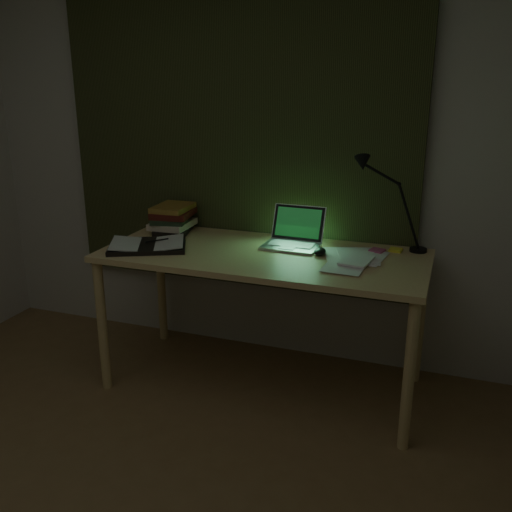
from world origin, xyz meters
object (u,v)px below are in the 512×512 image
at_px(desk, 263,320).
at_px(open_textbook, 147,245).
at_px(laptop, 291,229).
at_px(desk_lamp, 422,206).
at_px(loose_papers, 348,259).
at_px(book_stack, 172,218).

height_order(desk, open_textbook, open_textbook).
relative_size(desk, open_textbook, 4.21).
relative_size(laptop, desk_lamp, 0.68).
bearing_deg(open_textbook, loose_papers, -17.90).
height_order(laptop, book_stack, laptop).
bearing_deg(desk_lamp, loose_papers, -128.82).
bearing_deg(loose_papers, book_stack, 169.34).
distance_m(open_textbook, desk_lamp, 1.51).
height_order(loose_papers, desk_lamp, desk_lamp).
bearing_deg(laptop, book_stack, 175.67).
bearing_deg(loose_papers, laptop, 159.91).
relative_size(open_textbook, loose_papers, 1.23).
bearing_deg(open_textbook, laptop, -5.52).
relative_size(open_textbook, book_stack, 1.58).
distance_m(laptop, book_stack, 0.78).
xyz_separation_m(open_textbook, desk_lamp, (1.43, 0.44, 0.24)).
xyz_separation_m(desk, laptop, (0.11, 0.14, 0.51)).
bearing_deg(book_stack, desk_lamp, 3.25).
bearing_deg(book_stack, laptop, -6.20).
relative_size(laptop, loose_papers, 1.01).
distance_m(open_textbook, book_stack, 0.36).
xyz_separation_m(open_textbook, loose_papers, (1.10, 0.14, -0.01)).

